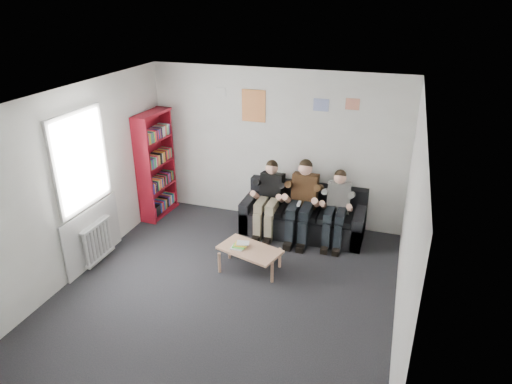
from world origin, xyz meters
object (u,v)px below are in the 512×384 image
at_px(sofa, 303,217).
at_px(person_middle, 302,202).
at_px(bookshelf, 156,165).
at_px(person_left, 269,199).
at_px(coffee_table, 250,251).
at_px(person_right, 336,209).

bearing_deg(sofa, person_middle, -90.00).
xyz_separation_m(sofa, bookshelf, (-2.70, -0.14, 0.68)).
height_order(bookshelf, person_left, bookshelf).
height_order(coffee_table, person_right, person_right).
relative_size(coffee_table, person_left, 0.72).
bearing_deg(coffee_table, sofa, 70.53).
xyz_separation_m(coffee_table, person_middle, (0.50, 1.21, 0.34)).
bearing_deg(sofa, person_left, -161.47).
xyz_separation_m(coffee_table, person_left, (-0.08, 1.22, 0.31)).
height_order(coffee_table, person_left, person_left).
xyz_separation_m(sofa, person_right, (0.57, -0.19, 0.33)).
height_order(sofa, bookshelf, bookshelf).
xyz_separation_m(person_left, person_middle, (0.57, -0.00, 0.03)).
distance_m(person_left, person_right, 1.15).
distance_m(person_left, person_middle, 0.57).
distance_m(sofa, person_middle, 0.42).
height_order(coffee_table, person_middle, person_middle).
xyz_separation_m(coffee_table, person_right, (1.07, 1.22, 0.29)).
distance_m(person_middle, person_right, 0.57).
relative_size(bookshelf, person_left, 1.54).
distance_m(sofa, person_left, 0.69).
distance_m(sofa, person_right, 0.69).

